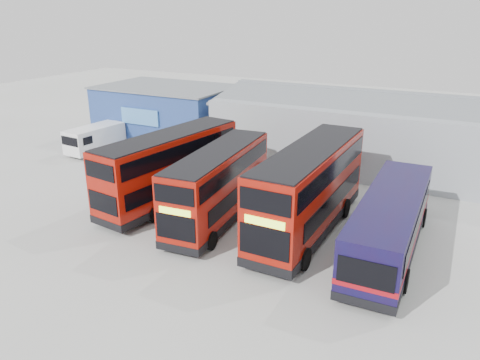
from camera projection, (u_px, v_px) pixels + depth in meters
ground_plane at (189, 251)px, 24.39m from camera, size 120.00×120.00×0.00m
office_block at (167, 113)px, 44.52m from camera, size 12.30×8.32×5.12m
maintenance_shed at (412, 134)px, 36.79m from camera, size 30.50×12.00×5.89m
double_decker_left at (170, 169)px, 29.78m from camera, size 4.05×11.14×4.61m
double_decker_centre at (219, 186)px, 27.37m from camera, size 3.30×10.39×4.32m
double_decker_right at (309, 191)px, 25.79m from camera, size 3.12×11.70×4.92m
single_decker_blue at (390, 225)px, 23.72m from camera, size 3.03×11.81×3.19m
panel_van at (95, 138)px, 40.68m from camera, size 2.64×5.50×2.34m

